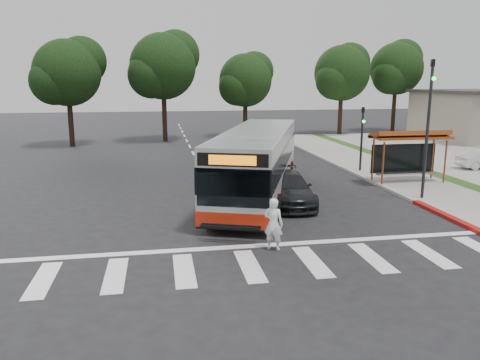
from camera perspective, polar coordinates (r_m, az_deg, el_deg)
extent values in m
plane|color=black|center=(19.21, -1.69, -4.80)|extent=(140.00, 140.00, 0.00)
cube|color=gray|center=(30.03, 17.23, 0.93)|extent=(4.00, 40.00, 0.12)
cube|color=#9E9991|center=(29.18, 13.73, 0.85)|extent=(0.30, 40.00, 0.15)
cube|color=maroon|center=(20.67, 24.81, -4.50)|extent=(0.32, 6.00, 0.15)
cube|color=silver|center=(14.56, 1.19, -10.41)|extent=(18.00, 2.60, 0.01)
cylinder|color=#934018|center=(25.77, 17.04, 1.91)|extent=(0.10, 0.10, 2.30)
cylinder|color=#934018|center=(27.58, 23.73, 2.06)|extent=(0.10, 0.10, 2.30)
cylinder|color=#934018|center=(26.82, 15.89, 2.37)|extent=(0.10, 0.10, 2.30)
cylinder|color=#934018|center=(28.57, 22.42, 2.48)|extent=(0.10, 0.10, 2.30)
cube|color=#934018|center=(26.96, 20.06, 4.94)|extent=(4.20, 1.60, 0.12)
cube|color=#934018|center=(26.99, 20.03, 5.27)|extent=(4.20, 1.32, 0.51)
cube|color=black|center=(27.64, 19.26, 2.53)|extent=(3.80, 0.06, 1.60)
cube|color=gray|center=(27.26, 19.76, 0.77)|extent=(3.60, 0.40, 0.08)
cylinder|color=black|center=(23.29, 21.87, 5.48)|extent=(0.14, 0.14, 6.50)
imported|color=black|center=(23.18, 22.41, 12.24)|extent=(0.16, 0.20, 1.00)
sphere|color=#19E533|center=(23.02, 22.58, 11.36)|extent=(0.18, 0.18, 0.18)
cylinder|color=black|center=(29.57, 14.60, 4.73)|extent=(0.14, 0.14, 4.00)
imported|color=black|center=(29.43, 14.75, 7.63)|extent=(0.16, 0.20, 1.00)
sphere|color=#19E533|center=(29.29, 14.86, 6.91)|extent=(0.18, 0.18, 0.18)
cylinder|color=black|center=(49.91, 12.12, 8.02)|extent=(0.44, 0.44, 4.40)
sphere|color=black|center=(49.81, 12.32, 12.61)|extent=(5.60, 5.60, 5.60)
sphere|color=black|center=(51.04, 13.21, 13.68)|extent=(4.20, 4.20, 4.20)
sphere|color=black|center=(48.79, 11.51, 11.84)|extent=(3.92, 3.92, 3.92)
cylinder|color=black|center=(54.67, 18.22, 8.14)|extent=(0.44, 0.44, 4.84)
sphere|color=black|center=(54.59, 18.53, 12.75)|extent=(5.60, 5.60, 5.60)
sphere|color=black|center=(55.90, 19.23, 13.80)|extent=(4.20, 4.20, 4.20)
sphere|color=black|center=(53.51, 17.89, 11.99)|extent=(3.92, 3.92, 3.92)
cylinder|color=black|center=(44.31, -9.19, 7.82)|extent=(0.44, 0.44, 4.84)
sphere|color=black|center=(44.22, -9.39, 13.51)|extent=(6.00, 6.00, 6.00)
sphere|color=black|center=(45.20, -7.88, 14.92)|extent=(4.50, 4.50, 4.50)
sphere|color=black|center=(43.45, -10.76, 12.47)|extent=(4.20, 4.20, 4.20)
cylinder|color=black|center=(47.13, 0.64, 7.67)|extent=(0.44, 0.44, 3.96)
sphere|color=black|center=(46.99, 0.65, 12.05)|extent=(5.20, 5.20, 5.20)
sphere|color=black|center=(47.97, 1.73, 13.12)|extent=(3.90, 3.90, 3.90)
sphere|color=black|center=(46.20, -0.33, 11.27)|extent=(3.64, 3.64, 3.64)
cylinder|color=black|center=(42.97, -19.94, 6.83)|extent=(0.44, 0.44, 4.40)
sphere|color=black|center=(42.84, -20.33, 12.16)|extent=(5.60, 5.60, 5.60)
sphere|color=black|center=(43.52, -18.74, 13.57)|extent=(4.20, 4.20, 4.20)
sphere|color=black|center=(42.33, -21.75, 11.12)|extent=(3.92, 3.92, 3.92)
imported|color=white|center=(15.66, 4.11, -5.36)|extent=(0.77, 0.70, 1.78)
imported|color=black|center=(21.55, 5.83, -1.03)|extent=(2.40, 5.07, 1.43)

